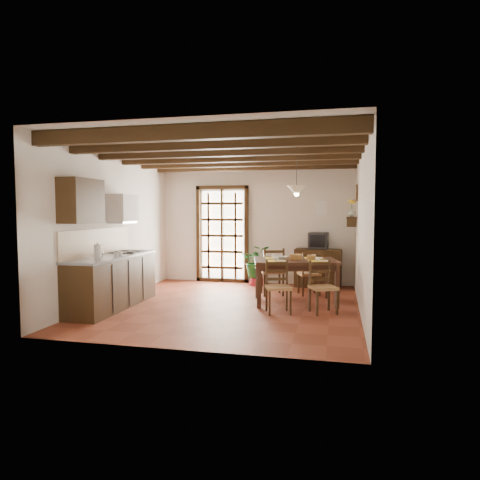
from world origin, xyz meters
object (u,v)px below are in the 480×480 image
(dining_table, at_px, (295,265))
(sideboard, at_px, (318,268))
(potted_plant, at_px, (257,260))
(chair_far_right, at_px, (309,282))
(chair_far_left, at_px, (272,280))
(pendant_lamp, at_px, (297,190))
(chair_near_right, at_px, (323,297))
(crt_tv, at_px, (318,240))
(kitchen_counter, at_px, (113,281))
(chair_near_left, at_px, (278,297))

(dining_table, bearing_deg, sideboard, 66.98)
(potted_plant, bearing_deg, sideboard, 2.99)
(chair_far_right, distance_m, sideboard, 0.97)
(chair_far_left, xyz_separation_m, pendant_lamp, (0.52, -0.56, 1.78))
(sideboard, bearing_deg, potted_plant, -171.66)
(chair_near_right, distance_m, potted_plant, 2.84)
(sideboard, xyz_separation_m, crt_tv, (0.00, -0.01, 0.61))
(dining_table, xyz_separation_m, crt_tv, (0.33, 1.76, 0.34))
(kitchen_counter, relative_size, sideboard, 2.26)
(crt_tv, distance_m, potted_plant, 1.45)
(kitchen_counter, xyz_separation_m, sideboard, (3.41, 2.83, -0.05))
(chair_near_right, relative_size, chair_far_right, 1.00)
(chair_far_left, bearing_deg, sideboard, -147.21)
(chair_near_right, xyz_separation_m, chair_far_right, (-0.32, 1.48, -0.00))
(chair_far_left, relative_size, crt_tv, 2.18)
(chair_far_right, distance_m, pendant_lamp, 1.96)
(sideboard, distance_m, crt_tv, 0.61)
(sideboard, distance_m, potted_plant, 1.38)
(kitchen_counter, xyz_separation_m, dining_table, (3.08, 1.06, 0.23))
(chair_near_left, distance_m, chair_far_right, 1.69)
(chair_far_left, distance_m, chair_far_right, 0.74)
(potted_plant, xyz_separation_m, pendant_lamp, (1.04, -1.60, 1.51))
(crt_tv, relative_size, pendant_lamp, 0.52)
(dining_table, height_order, sideboard, sideboard)
(potted_plant, bearing_deg, chair_far_left, -63.62)
(potted_plant, bearing_deg, dining_table, -58.59)
(sideboard, bearing_deg, chair_near_left, -96.26)
(pendant_lamp, bearing_deg, chair_near_right, -55.62)
(kitchen_counter, relative_size, chair_near_right, 2.60)
(pendant_lamp, bearing_deg, kitchen_counter, -159.42)
(kitchen_counter, bearing_deg, dining_table, 18.93)
(dining_table, height_order, crt_tv, crt_tv)
(chair_far_right, bearing_deg, chair_near_left, 55.48)
(chair_near_left, distance_m, chair_near_right, 0.74)
(chair_near_right, bearing_deg, sideboard, 69.39)
(kitchen_counter, bearing_deg, crt_tv, 39.57)
(chair_far_left, bearing_deg, chair_far_right, 172.93)
(chair_near_left, relative_size, pendant_lamp, 1.03)
(chair_far_right, height_order, sideboard, chair_far_right)
(chair_far_right, bearing_deg, pendant_lamp, 53.65)
(dining_table, height_order, chair_near_left, chair_near_left)
(chair_far_left, relative_size, chair_far_right, 1.10)
(kitchen_counter, xyz_separation_m, chair_far_right, (3.28, 1.88, -0.20))
(chair_far_right, height_order, crt_tv, crt_tv)
(kitchen_counter, height_order, sideboard, kitchen_counter)
(kitchen_counter, bearing_deg, sideboard, 39.63)
(chair_near_right, distance_m, crt_tv, 2.55)
(chair_far_left, bearing_deg, dining_table, 108.76)
(sideboard, bearing_deg, chair_far_left, -122.30)
(potted_plant, bearing_deg, chair_near_left, -71.62)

